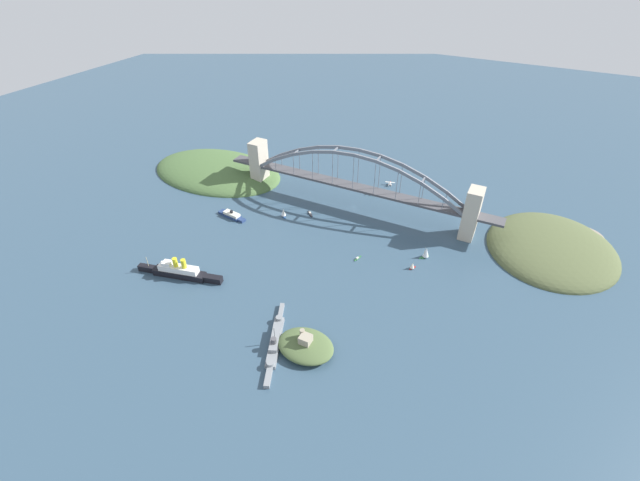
% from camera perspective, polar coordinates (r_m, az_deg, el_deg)
% --- Properties ---
extents(ground_plane, '(1400.00, 1400.00, 0.00)m').
position_cam_1_polar(ground_plane, '(465.67, 4.48, 4.45)').
color(ground_plane, '#334C60').
extents(harbor_arch_bridge, '(298.44, 19.67, 64.60)m').
position_cam_1_polar(harbor_arch_bridge, '(451.89, 4.65, 7.38)').
color(harbor_arch_bridge, '#BCB29E').
rests_on(harbor_arch_bridge, ground).
extents(headland_west_shore, '(115.23, 124.90, 25.18)m').
position_cam_1_polar(headland_west_shore, '(458.34, 28.37, -0.99)').
color(headland_west_shore, '#515B38').
rests_on(headland_west_shore, ground).
extents(headland_east_shore, '(166.86, 109.62, 24.31)m').
position_cam_1_polar(headland_east_shore, '(548.15, -13.11, 8.81)').
color(headland_east_shore, '#476638').
rests_on(headland_east_shore, ground).
extents(ocean_liner, '(76.66, 23.56, 19.27)m').
position_cam_1_polar(ocean_liner, '(389.10, -18.04, -3.91)').
color(ocean_liner, black).
rests_on(ocean_liner, ground).
extents(naval_cruiser, '(33.05, 71.64, 16.11)m').
position_cam_1_polar(naval_cruiser, '(320.98, -5.96, -13.13)').
color(naval_cruiser, gray).
rests_on(naval_cruiser, ground).
extents(harbor_ferry_steamer, '(33.80, 10.89, 7.84)m').
position_cam_1_polar(harbor_ferry_steamer, '(455.38, -11.57, 3.30)').
color(harbor_ferry_steamer, navy).
rests_on(harbor_ferry_steamer, ground).
extents(fort_island_mid_harbor, '(41.36, 32.42, 14.97)m').
position_cam_1_polar(fort_island_mid_harbor, '(314.67, -1.90, -13.68)').
color(fort_island_mid_harbor, '#4C6038').
rests_on(fort_island_mid_harbor, ground).
extents(seaplane_taxiing_near_bridge, '(8.52, 10.57, 4.87)m').
position_cam_1_polar(seaplane_taxiing_near_bridge, '(490.42, 6.90, 6.34)').
color(seaplane_taxiing_near_bridge, '#B7B7B2').
rests_on(seaplane_taxiing_near_bridge, ground).
extents(seaplane_second_in_formation, '(11.18, 7.99, 5.03)m').
position_cam_1_polar(seaplane_second_in_formation, '(510.52, 9.23, 7.44)').
color(seaplane_second_in_formation, '#B7B7B2').
rests_on(seaplane_second_in_formation, ground).
extents(small_boat_0, '(3.54, 9.55, 1.86)m').
position_cam_1_polar(small_boat_0, '(392.84, 5.00, -2.35)').
color(small_boat_0, '#2D6B3D').
rests_on(small_boat_0, ground).
extents(small_boat_1, '(9.63, 9.57, 1.79)m').
position_cam_1_polar(small_boat_1, '(452.11, -1.32, 3.59)').
color(small_boat_1, black).
rests_on(small_boat_1, ground).
extents(small_boat_2, '(8.71, 9.31, 11.77)m').
position_cam_1_polar(small_boat_2, '(401.89, 13.82, -1.55)').
color(small_boat_2, '#2D6B3D').
rests_on(small_boat_2, ground).
extents(small_boat_3, '(7.68, 7.54, 10.49)m').
position_cam_1_polar(small_boat_3, '(447.53, -4.83, 3.72)').
color(small_boat_3, '#234C8C').
rests_on(small_boat_3, ground).
extents(small_boat_4, '(5.35, 6.79, 7.22)m').
position_cam_1_polar(small_boat_4, '(387.55, 12.09, -3.26)').
color(small_boat_4, '#B2231E').
rests_on(small_boat_4, ground).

